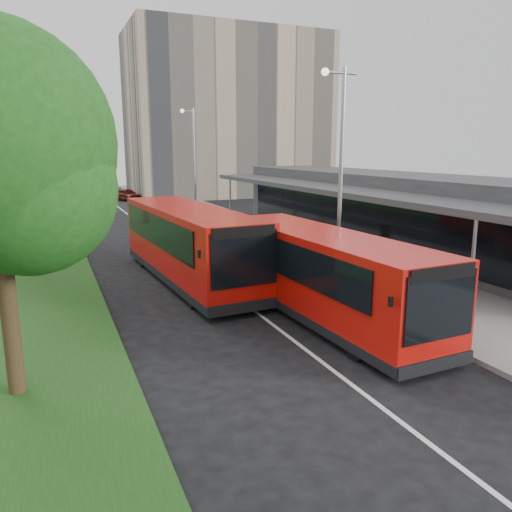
{
  "coord_description": "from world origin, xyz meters",
  "views": [
    {
      "loc": [
        -6.08,
        -14.24,
        5.26
      ],
      "look_at": [
        0.71,
        1.93,
        1.5
      ],
      "focal_mm": 35.0,
      "sensor_mm": 36.0,
      "label": 1
    }
  ],
  "objects_px": {
    "bus_main": "(323,275)",
    "bollard": "(220,220)",
    "bus_second": "(189,244)",
    "litter_bin": "(282,240)",
    "lamp_post_far": "(193,157)",
    "tree_far": "(27,159)",
    "car_far": "(90,192)",
    "car_near": "(127,194)",
    "tree_mid": "(19,160)",
    "lamp_post_near": "(339,164)"
  },
  "relations": [
    {
      "from": "bus_second",
      "to": "bollard",
      "type": "bearing_deg",
      "value": 62.24
    },
    {
      "from": "lamp_post_near",
      "to": "car_near",
      "type": "height_order",
      "value": "lamp_post_near"
    },
    {
      "from": "lamp_post_far",
      "to": "bus_main",
      "type": "relative_size",
      "value": 0.82
    },
    {
      "from": "bus_main",
      "to": "bus_second",
      "type": "height_order",
      "value": "bus_second"
    },
    {
      "from": "tree_mid",
      "to": "bollard",
      "type": "xyz_separation_m",
      "value": [
        11.51,
        8.13,
        -4.21
      ]
    },
    {
      "from": "bus_second",
      "to": "bus_main",
      "type": "bearing_deg",
      "value": -70.11
    },
    {
      "from": "lamp_post_far",
      "to": "car_near",
      "type": "xyz_separation_m",
      "value": [
        -2.41,
        17.03,
        -4.08
      ]
    },
    {
      "from": "tree_mid",
      "to": "car_far",
      "type": "height_order",
      "value": "tree_mid"
    },
    {
      "from": "lamp_post_near",
      "to": "car_near",
      "type": "xyz_separation_m",
      "value": [
        -2.41,
        37.03,
        -4.08
      ]
    },
    {
      "from": "bus_main",
      "to": "car_near",
      "type": "distance_m",
      "value": 40.15
    },
    {
      "from": "car_near",
      "to": "tree_mid",
      "type": "bearing_deg",
      "value": -130.25
    },
    {
      "from": "tree_far",
      "to": "car_near",
      "type": "relative_size",
      "value": 1.91
    },
    {
      "from": "lamp_post_near",
      "to": "car_near",
      "type": "relative_size",
      "value": 2.12
    },
    {
      "from": "bus_second",
      "to": "car_far",
      "type": "xyz_separation_m",
      "value": [
        -0.54,
        39.94,
        -0.94
      ]
    },
    {
      "from": "tree_mid",
      "to": "bollard",
      "type": "height_order",
      "value": "tree_mid"
    },
    {
      "from": "bus_main",
      "to": "car_far",
      "type": "relative_size",
      "value": 2.7
    },
    {
      "from": "lamp_post_far",
      "to": "bus_main",
      "type": "height_order",
      "value": "lamp_post_far"
    },
    {
      "from": "car_near",
      "to": "tree_far",
      "type": "bearing_deg",
      "value": -139.91
    },
    {
      "from": "lamp_post_near",
      "to": "litter_bin",
      "type": "xyz_separation_m",
      "value": [
        1.04,
        6.96,
        -4.1
      ]
    },
    {
      "from": "lamp_post_far",
      "to": "lamp_post_near",
      "type": "bearing_deg",
      "value": -90.0
    },
    {
      "from": "bus_main",
      "to": "car_near",
      "type": "xyz_separation_m",
      "value": [
        -0.01,
        40.14,
        -0.77
      ]
    },
    {
      "from": "lamp_post_near",
      "to": "bus_main",
      "type": "xyz_separation_m",
      "value": [
        -2.4,
        -3.12,
        -3.31
      ]
    },
    {
      "from": "lamp_post_far",
      "to": "bollard",
      "type": "height_order",
      "value": "lamp_post_far"
    },
    {
      "from": "lamp_post_near",
      "to": "car_far",
      "type": "distance_m",
      "value": 43.46
    },
    {
      "from": "tree_far",
      "to": "bus_main",
      "type": "xyz_separation_m",
      "value": [
        8.72,
        -22.17,
        -3.24
      ]
    },
    {
      "from": "litter_bin",
      "to": "car_far",
      "type": "bearing_deg",
      "value": 100.47
    },
    {
      "from": "tree_far",
      "to": "car_far",
      "type": "distance_m",
      "value": 24.81
    },
    {
      "from": "bus_second",
      "to": "litter_bin",
      "type": "bearing_deg",
      "value": 29.5
    },
    {
      "from": "tree_mid",
      "to": "car_near",
      "type": "relative_size",
      "value": 1.99
    },
    {
      "from": "tree_far",
      "to": "car_far",
      "type": "height_order",
      "value": "tree_far"
    },
    {
      "from": "lamp_post_far",
      "to": "car_far",
      "type": "xyz_separation_m",
      "value": [
        -5.6,
        22.9,
        -4.12
      ]
    },
    {
      "from": "bus_second",
      "to": "car_near",
      "type": "height_order",
      "value": "bus_second"
    },
    {
      "from": "tree_mid",
      "to": "car_near",
      "type": "height_order",
      "value": "tree_mid"
    },
    {
      "from": "lamp_post_near",
      "to": "bus_main",
      "type": "distance_m",
      "value": 5.14
    },
    {
      "from": "lamp_post_far",
      "to": "bollard",
      "type": "distance_m",
      "value": 6.34
    },
    {
      "from": "tree_far",
      "to": "car_near",
      "type": "xyz_separation_m",
      "value": [
        8.72,
        17.97,
        -4.0
      ]
    },
    {
      "from": "tree_mid",
      "to": "lamp_post_near",
      "type": "height_order",
      "value": "lamp_post_near"
    },
    {
      "from": "lamp_post_near",
      "to": "bollard",
      "type": "distance_m",
      "value": 15.73
    },
    {
      "from": "litter_bin",
      "to": "tree_far",
      "type": "bearing_deg",
      "value": 135.18
    },
    {
      "from": "bollard",
      "to": "car_far",
      "type": "bearing_deg",
      "value": 102.18
    },
    {
      "from": "litter_bin",
      "to": "bollard",
      "type": "distance_m",
      "value": 8.25
    },
    {
      "from": "lamp_post_far",
      "to": "bollard",
      "type": "xyz_separation_m",
      "value": [
        0.38,
        -4.82,
        -4.1
      ]
    },
    {
      "from": "bus_main",
      "to": "bollard",
      "type": "relative_size",
      "value": 10.51
    },
    {
      "from": "lamp_post_far",
      "to": "bus_main",
      "type": "bearing_deg",
      "value": -95.94
    },
    {
      "from": "tree_mid",
      "to": "car_far",
      "type": "relative_size",
      "value": 2.06
    },
    {
      "from": "tree_mid",
      "to": "bollard",
      "type": "distance_m",
      "value": 14.71
    },
    {
      "from": "bollard",
      "to": "car_near",
      "type": "relative_size",
      "value": 0.25
    },
    {
      "from": "car_near",
      "to": "car_far",
      "type": "relative_size",
      "value": 1.04
    },
    {
      "from": "bus_main",
      "to": "car_far",
      "type": "distance_m",
      "value": 46.13
    },
    {
      "from": "litter_bin",
      "to": "bollard",
      "type": "height_order",
      "value": "bollard"
    }
  ]
}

